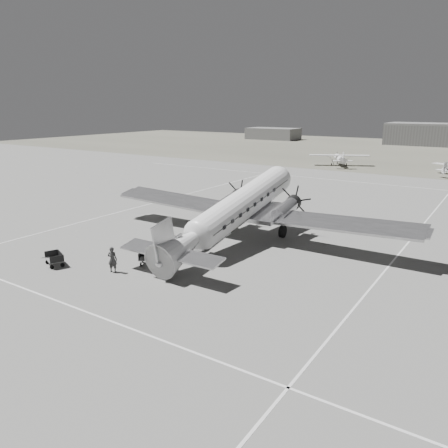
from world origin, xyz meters
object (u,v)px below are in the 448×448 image
(ramp_agent, at_px, (164,247))
(shed_secondary, at_px, (273,134))
(baggage_cart_far, at_px, (54,259))
(light_plane_left, at_px, (339,160))
(baggage_cart_near, at_px, (150,258))
(dc3_airliner, at_px, (237,211))
(ground_crew, at_px, (112,259))
(passenger, at_px, (173,244))

(ramp_agent, bearing_deg, shed_secondary, 20.69)
(baggage_cart_far, bearing_deg, ramp_agent, 67.07)
(light_plane_left, distance_m, ramp_agent, 62.09)
(shed_secondary, height_order, baggage_cart_near, shed_secondary)
(dc3_airliner, bearing_deg, ground_crew, -110.32)
(dc3_airliner, xyz_separation_m, ground_crew, (-3.86, -10.84, -1.94))
(dc3_airliner, bearing_deg, shed_secondary, 115.00)
(ground_crew, xyz_separation_m, passenger, (1.13, 5.45, -0.09))
(light_plane_left, xyz_separation_m, passenger, (7.05, -60.58, -0.37))
(ground_crew, bearing_deg, baggage_cart_near, -136.49)
(dc3_airliner, distance_m, baggage_cart_far, 15.22)
(ground_crew, bearing_deg, shed_secondary, -90.80)
(light_plane_left, bearing_deg, shed_secondary, 100.67)
(light_plane_left, relative_size, passenger, 6.85)
(light_plane_left, distance_m, ground_crew, 66.29)
(baggage_cart_near, height_order, ground_crew, ground_crew)
(ramp_agent, bearing_deg, baggage_cart_far, 132.10)
(shed_secondary, xyz_separation_m, dc3_airliner, (54.34, -112.79, 0.91))
(shed_secondary, height_order, passenger, shed_secondary)
(shed_secondary, relative_size, baggage_cart_far, 10.31)
(passenger, bearing_deg, light_plane_left, 7.50)
(ground_crew, height_order, passenger, ground_crew)
(ramp_agent, bearing_deg, ground_crew, 162.52)
(dc3_airliner, bearing_deg, baggage_cart_far, -125.57)
(shed_secondary, height_order, dc3_airliner, dc3_airliner)
(light_plane_left, height_order, ground_crew, light_plane_left)
(shed_secondary, bearing_deg, baggage_cart_near, -66.88)
(ground_crew, bearing_deg, passenger, -124.73)
(shed_secondary, height_order, baggage_cart_far, shed_secondary)
(baggage_cart_far, bearing_deg, dc3_airliner, 77.41)
(ramp_agent, bearing_deg, baggage_cart_near, 178.01)
(dc3_airliner, xyz_separation_m, passenger, (-2.73, -5.39, -2.03))
(baggage_cart_near, distance_m, ramp_agent, 1.71)
(passenger, bearing_deg, shed_secondary, 24.45)
(light_plane_left, distance_m, baggage_cart_near, 63.74)
(shed_secondary, xyz_separation_m, baggage_cart_far, (45.75, -125.12, -1.51))
(light_plane_left, bearing_deg, dc3_airliner, -107.00)
(baggage_cart_near, bearing_deg, light_plane_left, 62.41)
(baggage_cart_far, distance_m, ramp_agent, 8.28)
(baggage_cart_near, relative_size, passenger, 0.99)
(light_plane_left, distance_m, baggage_cart_far, 67.53)
(ground_crew, relative_size, ramp_agent, 1.06)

